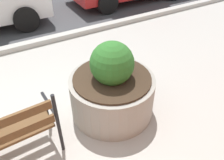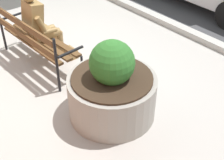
# 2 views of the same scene
# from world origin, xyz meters

# --- Properties ---
(ground_plane) EXTENTS (80.00, 80.00, 0.00)m
(ground_plane) POSITION_xyz_m (0.00, 0.00, 0.00)
(ground_plane) COLOR #ADA8A0
(curb_stone) EXTENTS (60.00, 0.20, 0.12)m
(curb_stone) POSITION_xyz_m (0.00, 2.90, 0.06)
(curb_stone) COLOR #B2AFA8
(curb_stone) RESTS_ON ground
(park_bench) EXTENTS (1.82, 0.62, 0.95)m
(park_bench) POSITION_xyz_m (-0.08, -0.04, 0.54)
(park_bench) COLOR brown
(park_bench) RESTS_ON ground
(bronze_statue_seated) EXTENTS (0.63, 0.76, 1.37)m
(bronze_statue_seated) POSITION_xyz_m (-0.14, 0.17, 0.67)
(bronze_statue_seated) COLOR olive
(bronze_statue_seated) RESTS_ON ground
(concrete_planter) EXTENTS (1.25, 1.25, 1.19)m
(concrete_planter) POSITION_xyz_m (1.74, 0.15, 0.43)
(concrete_planter) COLOR gray
(concrete_planter) RESTS_ON ground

